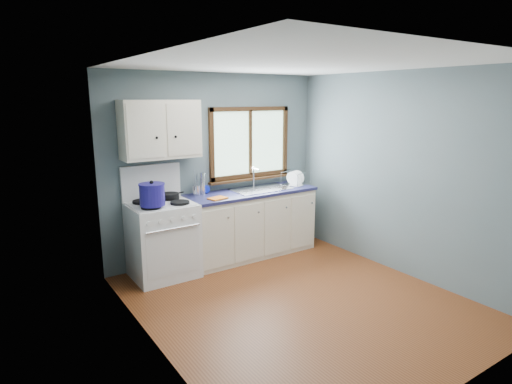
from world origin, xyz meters
TOP-DOWN VIEW (x-y plane):
  - floor at (0.00, 0.00)m, footprint 3.20×3.60m
  - ceiling at (0.00, 0.00)m, footprint 3.20×3.60m
  - wall_back at (0.00, 1.81)m, footprint 3.20×0.02m
  - wall_front at (0.00, -1.81)m, footprint 3.20×0.02m
  - wall_left at (-1.61, 0.00)m, footprint 0.02×3.60m
  - wall_right at (1.61, 0.00)m, footprint 0.02×3.60m
  - gas_range at (-0.95, 1.47)m, footprint 0.76×0.69m
  - base_cabinets at (0.36, 1.49)m, footprint 1.85×0.60m
  - countertop at (0.36, 1.49)m, footprint 1.89×0.64m
  - sink at (0.54, 1.49)m, footprint 0.84×0.46m
  - window at (0.54, 1.77)m, footprint 1.36×0.10m
  - upper_cabinets at (-0.85, 1.63)m, footprint 0.95×0.35m
  - skillet at (-0.78, 1.60)m, footprint 0.37×0.30m
  - stockpot at (-1.11, 1.31)m, footprint 0.33×0.33m
  - utensil_crock at (-0.38, 1.66)m, footprint 0.12×0.12m
  - thermos at (-0.29, 1.66)m, footprint 0.08×0.08m
  - soap_bottle at (-0.22, 1.67)m, footprint 0.11×0.11m
  - dish_towel at (-0.25, 1.32)m, footprint 0.25×0.20m
  - dish_rack at (1.15, 1.48)m, footprint 0.48×0.42m

SIDE VIEW (x-z plane):
  - floor at x=0.00m, z-range -0.02..0.00m
  - base_cabinets at x=0.36m, z-range -0.03..0.85m
  - gas_range at x=-0.95m, z-range -0.19..1.17m
  - sink at x=0.54m, z-range 0.64..1.08m
  - countertop at x=0.36m, z-range 0.88..0.92m
  - dish_towel at x=-0.25m, z-range 0.92..0.94m
  - dish_rack at x=1.15m, z-range 0.87..1.08m
  - skillet at x=-0.78m, z-range 0.96..1.01m
  - utensil_crock at x=-0.38m, z-range 0.82..1.16m
  - soap_bottle at x=-0.22m, z-range 0.92..1.20m
  - thermos at x=-0.29m, z-range 0.92..1.21m
  - stockpot at x=-1.11m, z-range 0.94..1.24m
  - wall_back at x=0.00m, z-range 0.00..2.50m
  - wall_front at x=0.00m, z-range 0.00..2.50m
  - wall_left at x=-1.61m, z-range 0.00..2.50m
  - wall_right at x=1.61m, z-range 0.00..2.50m
  - window at x=0.54m, z-range 0.96..1.99m
  - upper_cabinets at x=-0.85m, z-range 1.45..2.15m
  - ceiling at x=0.00m, z-range 2.50..2.52m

